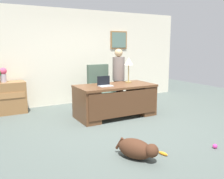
# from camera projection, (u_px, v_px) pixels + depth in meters

# --- Properties ---
(ground_plane) EXTENTS (12.00, 12.00, 0.00)m
(ground_plane) POSITION_uv_depth(u_px,v_px,m) (123.00, 126.00, 5.22)
(ground_plane) COLOR #4C5651
(back_wall) EXTENTS (7.00, 0.16, 2.70)m
(back_wall) POSITION_uv_depth(u_px,v_px,m) (77.00, 57.00, 7.23)
(back_wall) COLOR beige
(back_wall) RESTS_ON ground_plane
(desk) EXTENTS (1.85, 0.91, 0.77)m
(desk) POSITION_uv_depth(u_px,v_px,m) (116.00, 99.00, 5.87)
(desk) COLOR brown
(desk) RESTS_ON ground_plane
(armchair) EXTENTS (0.60, 0.59, 1.17)m
(armchair) POSITION_uv_depth(u_px,v_px,m) (100.00, 89.00, 6.69)
(armchair) COLOR #475B4C
(armchair) RESTS_ON ground_plane
(person_standing) EXTENTS (0.32, 0.32, 1.60)m
(person_standing) POSITION_uv_depth(u_px,v_px,m) (118.00, 78.00, 6.59)
(person_standing) COLOR #262323
(person_standing) RESTS_ON ground_plane
(dog_lying) EXTENTS (0.51, 0.68, 0.30)m
(dog_lying) POSITION_uv_depth(u_px,v_px,m) (137.00, 149.00, 3.70)
(dog_lying) COLOR #472819
(dog_lying) RESTS_ON ground_plane
(laptop) EXTENTS (0.32, 0.22, 0.22)m
(laptop) POSITION_uv_depth(u_px,v_px,m) (105.00, 84.00, 5.65)
(laptop) COLOR #B2B5BA
(laptop) RESTS_ON desk
(desk_lamp) EXTENTS (0.22, 0.22, 0.62)m
(desk_lamp) POSITION_uv_depth(u_px,v_px,m) (129.00, 63.00, 6.14)
(desk_lamp) COLOR #9E8447
(desk_lamp) RESTS_ON desk
(vase_with_flowers) EXTENTS (0.17, 0.17, 0.36)m
(vase_with_flowers) POSITION_uv_depth(u_px,v_px,m) (3.00, 74.00, 6.01)
(vase_with_flowers) COLOR #AEA3B3
(vase_with_flowers) RESTS_ON credenza
(dog_toy_ball) EXTENTS (0.08, 0.08, 0.08)m
(dog_toy_ball) POSITION_uv_depth(u_px,v_px,m) (215.00, 146.00, 4.09)
(dog_toy_ball) COLOR #D8338C
(dog_toy_ball) RESTS_ON ground_plane
(dog_toy_bone) EXTENTS (0.09, 0.18, 0.05)m
(dog_toy_bone) POSITION_uv_depth(u_px,v_px,m) (163.00, 153.00, 3.84)
(dog_toy_bone) COLOR orange
(dog_toy_bone) RESTS_ON ground_plane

